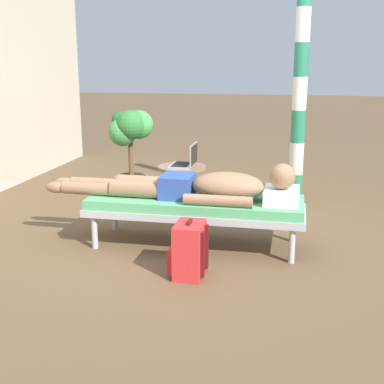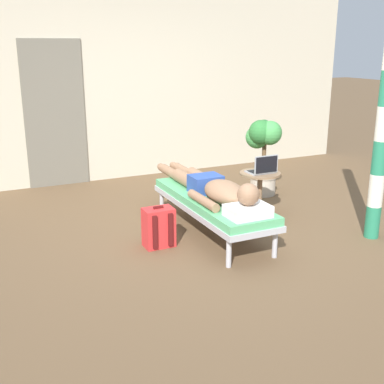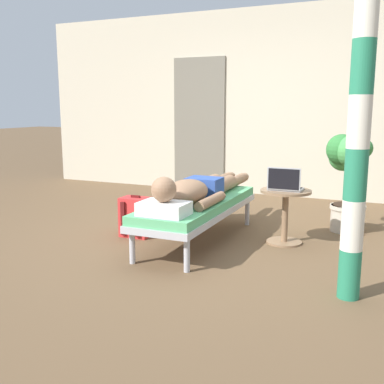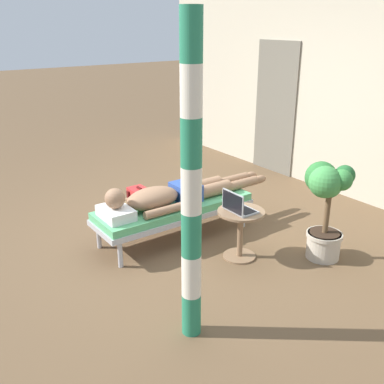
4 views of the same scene
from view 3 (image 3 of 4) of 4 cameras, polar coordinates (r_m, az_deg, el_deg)
ground_plane at (r=4.56m, az=1.34°, el=-6.04°), size 40.00×40.00×0.00m
house_wall_back at (r=6.96m, az=9.83°, el=10.80°), size 7.60×0.20×2.70m
house_door_panel at (r=7.22m, az=0.88°, el=8.31°), size 0.84×0.03×2.04m
lounge_chair at (r=4.45m, az=0.74°, el=-1.87°), size 0.60×1.83×0.42m
person_reclining at (r=4.38m, az=0.57°, el=0.23°), size 0.53×2.17×0.32m
side_table at (r=4.49m, az=11.49°, el=-1.83°), size 0.48×0.48×0.52m
laptop at (r=4.39m, az=11.46°, el=0.91°), size 0.31×0.24×0.23m
backpack at (r=4.70m, az=-6.92°, el=-3.13°), size 0.30×0.26×0.42m
potted_plant at (r=5.04m, az=18.75°, el=2.74°), size 0.46×0.48×1.03m
porch_post at (r=3.19m, az=20.02°, el=8.17°), size 0.15×0.15×2.41m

